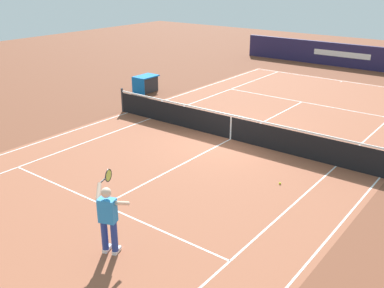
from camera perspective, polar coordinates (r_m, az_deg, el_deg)
The scene contains 8 objects.
ground_plane at distance 16.89m, azimuth 4.99°, elevation 0.64°, with size 60.00×60.00×0.00m, color brown.
court_slab at distance 16.89m, azimuth 4.99°, elevation 0.64°, with size 24.20×11.40×0.00m, color #935138.
court_line_markings at distance 16.89m, azimuth 4.99°, elevation 0.65°, with size 23.85×11.05×0.01m.
tennis_net at distance 16.72m, azimuth 5.05°, elevation 2.21°, with size 0.10×11.70×1.08m.
stadium_barrier at distance 30.90m, azimuth 21.49°, elevation 10.30°, with size 0.26×17.00×1.52m.
tennis_player_near at distance 10.06m, azimuth -10.73°, elevation -9.14°, with size 0.94×0.91×1.70m.
tennis_ball at distance 13.57m, azimuth 11.26°, elevation -4.99°, with size 0.07×0.07×0.07m, color #CCE01E.
equipment_cart_tarped at distance 23.53m, azimuth -5.98°, elevation 7.74°, with size 1.25×0.84×0.85m.
Camera 1 is at (13.37, 8.39, 5.99)m, focal length 41.41 mm.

